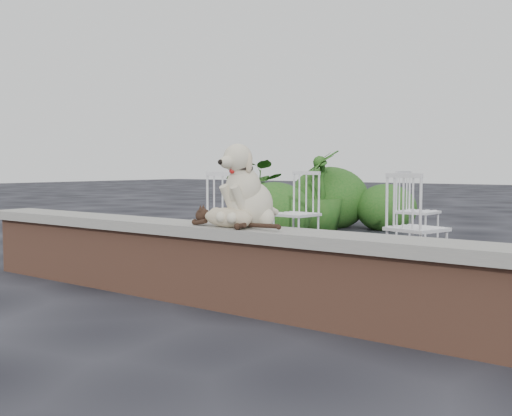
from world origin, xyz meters
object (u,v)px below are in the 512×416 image
Objects in this scene: cat at (228,216)px; potted_plant_b at (321,191)px; chair_e at (418,211)px; chair_a at (213,220)px; potted_plant_a at (259,194)px; chair_b at (296,213)px; dog at (251,185)px; chair_c at (417,227)px.

potted_plant_b is (-2.17, 4.88, -0.04)m from cat.
chair_e is 2.66m from chair_a.
potted_plant_a is at bearing 133.58° from cat.
dog is at bearing -58.71° from chair_b.
cat is (-0.08, -0.15, -0.21)m from dog.
potted_plant_a is 1.00m from potted_plant_b.
chair_a is (-0.18, -1.23, 0.00)m from chair_b.
chair_a is at bearing -76.01° from potted_plant_b.
chair_b is at bearing -6.35° from chair_c.
chair_a is (-1.88, -0.55, 0.00)m from chair_c.
potted_plant_a is at bearing 140.04° from chair_b.
chair_c is at bearing 5.92° from chair_a.
potted_plant_a reaches higher than cat.
chair_a is 0.76× the size of potted_plant_b.
chair_b is at bearing 142.77° from chair_e.
chair_e is (-0.15, 3.72, -0.19)m from cat.
potted_plant_a is at bearing 135.18° from dog.
chair_c is at bearing 82.38° from dog.
potted_plant_b is at bearing 124.59° from dog.
chair_b is 1.52m from chair_e.
chair_e and chair_c have the same top height.
dog is 0.62× the size of chair_c.
chair_c is at bearing -155.97° from chair_e.
potted_plant_a is (-3.71, 2.67, 0.08)m from chair_c.
potted_plant_b is at bearing 62.33° from chair_e.
dog is at bearing -50.84° from chair_a.
dog is 0.62× the size of chair_b.
chair_c is 0.76× the size of potted_plant_b.
cat is at bearing -56.00° from chair_a.
potted_plant_a reaches higher than chair_e.
chair_a is at bearing -60.37° from potted_plant_a.
dog reaches higher than chair_b.
chair_e is 0.76× the size of potted_plant_b.
chair_c is at bearing 81.40° from cat.
dog is 5.44m from potted_plant_a.
cat is 0.74× the size of potted_plant_b.
chair_c is 1.96m from chair_a.
cat is 2.78m from chair_b.
chair_a is at bearing 148.55° from dog.
potted_plant_a reaches higher than chair_a.
chair_e is 2.33m from potted_plant_b.
chair_a is 3.67m from potted_plant_b.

